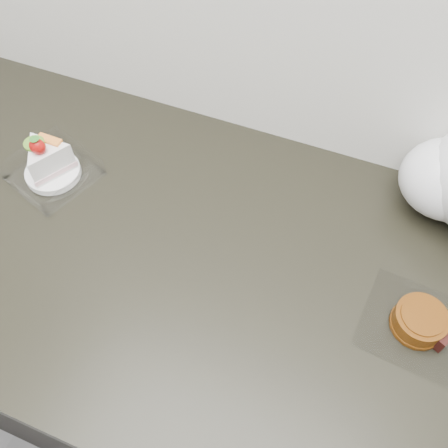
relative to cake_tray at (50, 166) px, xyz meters
name	(u,v)px	position (x,y,z in m)	size (l,w,h in m)	color
counter	(221,361)	(0.35, -0.06, -0.48)	(2.04, 0.64, 0.90)	black
cake_tray	(50,166)	(0.00, 0.00, 0.00)	(0.17, 0.17, 0.11)	white
mooncake_wrap	(420,322)	(0.66, -0.05, -0.01)	(0.17, 0.16, 0.04)	white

